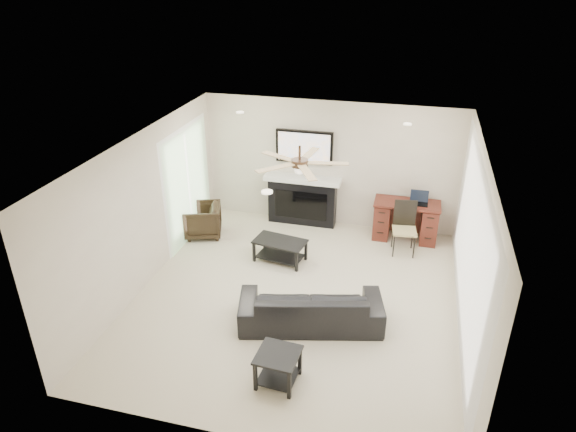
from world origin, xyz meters
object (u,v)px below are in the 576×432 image
(armchair, at_px, (203,220))
(desk, at_px, (405,221))
(coffee_table, at_px, (280,251))
(sofa, at_px, (311,306))
(fireplace_unit, at_px, (302,179))

(armchair, height_order, desk, desk)
(coffee_table, distance_m, desk, 2.52)
(sofa, relative_size, coffee_table, 2.30)
(armchair, xyz_separation_m, desk, (3.80, 0.83, 0.07))
(sofa, relative_size, desk, 1.70)
(armchair, distance_m, coffee_table, 1.79)
(coffee_table, height_order, fireplace_unit, fireplace_unit)
(sofa, height_order, desk, desk)
(armchair, relative_size, fireplace_unit, 0.36)
(sofa, bearing_deg, armchair, -53.26)
(armchair, height_order, coffee_table, armchair)
(armchair, xyz_separation_m, fireplace_unit, (1.74, 0.99, 0.64))
(sofa, xyz_separation_m, desk, (1.20, 2.98, 0.08))
(coffee_table, bearing_deg, sofa, -50.96)
(sofa, bearing_deg, coffee_table, -74.32)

